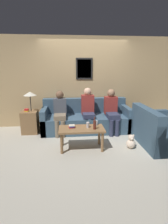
# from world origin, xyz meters

# --- Properties ---
(ground_plane) EXTENTS (16.00, 16.00, 0.00)m
(ground_plane) POSITION_xyz_m (0.00, 0.00, 0.00)
(ground_plane) COLOR #ADA899
(wall_back) EXTENTS (9.00, 0.08, 2.60)m
(wall_back) POSITION_xyz_m (0.00, 1.03, 1.30)
(wall_back) COLOR tan
(wall_back) RESTS_ON ground_plane
(couch_main) EXTENTS (2.41, 0.92, 0.87)m
(couch_main) POSITION_xyz_m (0.00, 0.55, 0.30)
(couch_main) COLOR #385166
(couch_main) RESTS_ON ground_plane
(couch_side) EXTENTS (0.92, 1.33, 0.87)m
(couch_side) POSITION_xyz_m (1.57, -0.58, 0.30)
(couch_side) COLOR #385166
(couch_side) RESTS_ON ground_plane
(coffee_table) EXTENTS (0.98, 0.50, 0.48)m
(coffee_table) POSITION_xyz_m (-0.21, -0.64, 0.40)
(coffee_table) COLOR olive
(coffee_table) RESTS_ON ground_plane
(side_table_with_lamp) EXTENTS (0.43, 0.42, 1.13)m
(side_table_with_lamp) POSITION_xyz_m (-1.53, 0.46, 0.38)
(side_table_with_lamp) COLOR olive
(side_table_with_lamp) RESTS_ON ground_plane
(wine_bottle) EXTENTS (0.06, 0.06, 0.26)m
(wine_bottle) POSITION_xyz_m (0.06, -0.73, 0.58)
(wine_bottle) COLOR #562319
(wine_bottle) RESTS_ON coffee_table
(drinking_glass) EXTENTS (0.07, 0.07, 0.10)m
(drinking_glass) POSITION_xyz_m (0.13, -0.47, 0.53)
(drinking_glass) COLOR silver
(drinking_glass) RESTS_ON coffee_table
(book_stack) EXTENTS (0.14, 0.13, 0.06)m
(book_stack) POSITION_xyz_m (-0.42, -0.59, 0.51)
(book_stack) COLOR red
(book_stack) RESTS_ON coffee_table
(soda_can) EXTENTS (0.07, 0.07, 0.12)m
(soda_can) POSITION_xyz_m (-0.07, -0.62, 0.54)
(soda_can) COLOR #BCBCC1
(soda_can) RESTS_ON coffee_table
(person_left) EXTENTS (0.34, 0.60, 1.14)m
(person_left) POSITION_xyz_m (-0.71, 0.36, 0.62)
(person_left) COLOR #756651
(person_left) RESTS_ON ground_plane
(person_middle) EXTENTS (0.34, 0.57, 1.21)m
(person_middle) POSITION_xyz_m (0.05, 0.40, 0.66)
(person_middle) COLOR #2D334C
(person_middle) RESTS_ON ground_plane
(person_right) EXTENTS (0.34, 0.64, 1.17)m
(person_right) POSITION_xyz_m (0.69, 0.34, 0.63)
(person_right) COLOR #2D334C
(person_right) RESTS_ON ground_plane
(teddy_bear) EXTENTS (0.20, 0.20, 0.32)m
(teddy_bear) POSITION_xyz_m (0.88, -0.72, 0.14)
(teddy_bear) COLOR beige
(teddy_bear) RESTS_ON ground_plane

